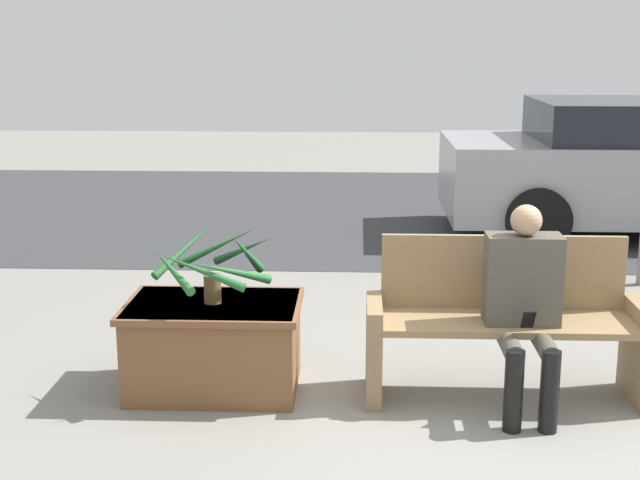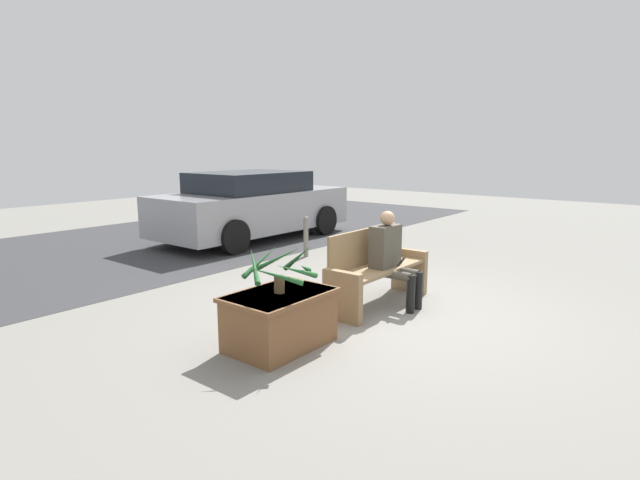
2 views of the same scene
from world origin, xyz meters
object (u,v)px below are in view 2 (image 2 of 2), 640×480
planter_box (280,318)px  potted_plant (281,268)px  bollard_post (306,236)px  person_seated (391,254)px  bench (375,270)px  parked_car (252,205)px

planter_box → potted_plant: 0.51m
potted_plant → bollard_post: bearing=36.9°
person_seated → planter_box: (-1.81, 0.18, -0.37)m
bollard_post → planter_box: bearing=-143.4°
bench → person_seated: 0.29m
person_seated → parked_car: (2.17, 4.70, 0.06)m
planter_box → parked_car: bearing=48.7°
bench → bollard_post: bearing=57.4°
bench → parked_car: parked_car is taller
person_seated → parked_car: parked_car is taller
potted_plant → bench: bearing=0.4°
bench → planter_box: 1.75m
bollard_post → person_seated: bearing=-119.7°
bench → bollard_post: 2.94m
person_seated → potted_plant: (-1.80, 0.17, 0.14)m
parked_car → bollard_post: 2.18m
bench → potted_plant: (-1.73, -0.01, 0.36)m
person_seated → potted_plant: person_seated is taller
bench → person_seated: (0.07, -0.18, 0.22)m
person_seated → parked_car: 5.18m
planter_box → potted_plant: potted_plant is taller
parked_car → person_seated: bearing=-114.7°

